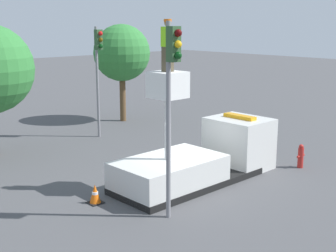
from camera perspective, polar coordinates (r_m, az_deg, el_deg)
name	(u,v)px	position (r m, az deg, el deg)	size (l,w,h in m)	color
ground_plane	(188,183)	(17.67, 2.50, -7.01)	(120.00, 120.00, 0.00)	#4C4C4F
bucket_truck	(201,158)	(17.88, 4.06, -3.95)	(6.95, 2.44, 4.27)	black
worker	(168,45)	(15.91, -0.04, 9.80)	(0.40, 0.26, 1.75)	brown
traffic_light_pole	(172,83)	(13.56, 0.44, 5.25)	(0.34, 0.57, 5.96)	gray
traffic_light_across	(98,60)	(24.17, -8.49, 7.94)	(0.34, 0.57, 5.69)	gray
fire_hydrant	(301,156)	(20.13, 15.87, -3.56)	(0.48, 0.24, 1.00)	#B2231E
traffic_cone_rear	(95,194)	(15.91, -8.88, -8.23)	(0.48, 0.48, 0.65)	black
tree_left_bg	(122,53)	(28.16, -5.66, 8.83)	(3.36, 3.36, 5.80)	brown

